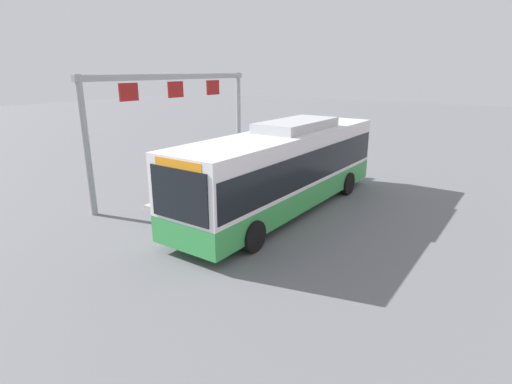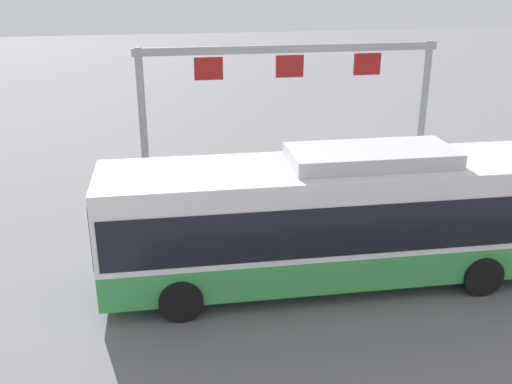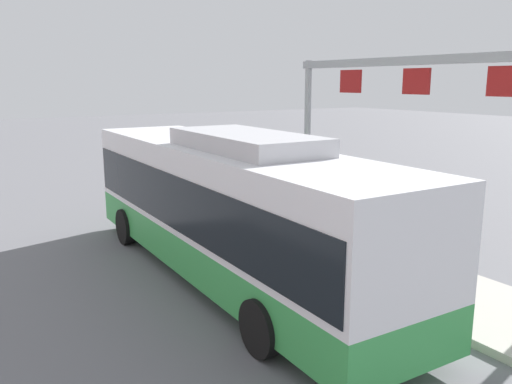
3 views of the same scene
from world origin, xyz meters
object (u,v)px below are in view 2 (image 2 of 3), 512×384
object	(u,v)px
bus_main	(334,215)
person_boarding	(228,194)
person_waiting_near	(261,204)
trash_bin	(490,197)
person_waiting_mid	(179,213)

from	to	relation	value
bus_main	person_boarding	size ratio (longest dim) A/B	6.78
bus_main	person_boarding	distance (m)	4.41
person_waiting_near	person_boarding	bearing A→B (deg)	-121.98
bus_main	person_waiting_near	size ratio (longest dim) A/B	6.78
bus_main	trash_bin	bearing A→B (deg)	-151.57
person_boarding	trash_bin	xyz separation A→B (m)	(-8.37, 0.59, -0.44)
bus_main	person_waiting_mid	size ratio (longest dim) A/B	6.78
person_waiting_mid	trash_bin	xyz separation A→B (m)	(-9.89, -0.28, -0.28)
bus_main	person_waiting_mid	xyz separation A→B (m)	(3.64, -2.93, -0.92)
bus_main	trash_bin	xyz separation A→B (m)	(-6.25, -3.21, -1.20)
person_waiting_mid	trash_bin	world-z (taller)	person_waiting_mid
person_waiting_near	person_waiting_mid	world-z (taller)	person_waiting_near
person_waiting_near	trash_bin	world-z (taller)	person_waiting_near
bus_main	person_boarding	bearing A→B (deg)	-59.52
person_waiting_mid	trash_bin	size ratio (longest dim) A/B	1.86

